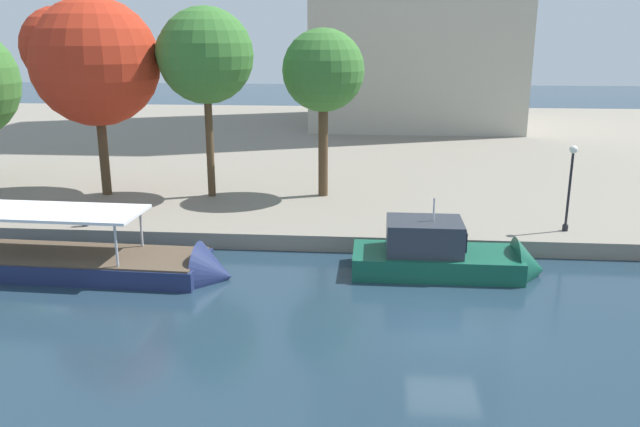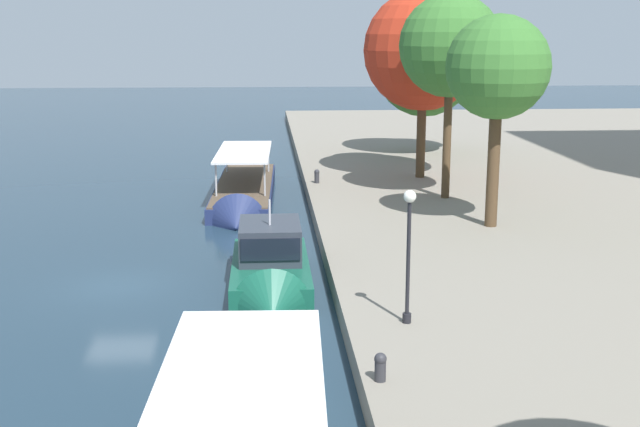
% 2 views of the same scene
% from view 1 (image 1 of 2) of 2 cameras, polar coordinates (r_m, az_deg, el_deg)
% --- Properties ---
extents(ground_plane, '(220.00, 220.00, 0.00)m').
position_cam_1_polar(ground_plane, '(22.77, 11.08, -10.24)').
color(ground_plane, '#1E3342').
extents(dock_promenade, '(120.00, 55.00, 0.77)m').
position_cam_1_polar(dock_promenade, '(56.65, 7.49, 5.95)').
color(dock_promenade, gray).
rests_on(dock_promenade, ground_plane).
extents(tour_boat_0, '(14.97, 3.66, 4.03)m').
position_cam_1_polar(tour_boat_0, '(29.39, -21.04, -4.42)').
color(tour_boat_0, navy).
rests_on(tour_boat_0, ground_plane).
extents(motor_yacht_1, '(8.01, 2.90, 4.39)m').
position_cam_1_polar(motor_yacht_1, '(27.88, 11.54, -4.04)').
color(motor_yacht_1, '#14513D').
rests_on(motor_yacht_1, ground_plane).
extents(mooring_bollard_1, '(0.31, 0.31, 0.80)m').
position_cam_1_polar(mooring_bollard_1, '(33.28, -20.14, -0.34)').
color(mooring_bollard_1, '#2D2D33').
rests_on(mooring_bollard_1, dock_promenade).
extents(lamp_post, '(0.38, 0.38, 4.10)m').
position_cam_1_polar(lamp_post, '(32.19, 21.29, 2.73)').
color(lamp_post, black).
rests_on(lamp_post, dock_promenade).
extents(tree_0, '(5.48, 5.25, 10.53)m').
position_cam_1_polar(tree_0, '(36.71, -10.56, 13.62)').
color(tree_0, '#4C3823').
rests_on(tree_0, dock_promenade).
extents(tree_3, '(7.47, 7.06, 11.07)m').
position_cam_1_polar(tree_3, '(38.68, -19.65, 12.90)').
color(tree_3, '#4C3823').
rests_on(tree_3, dock_promenade).
extents(tree_4, '(4.56, 4.56, 9.38)m').
position_cam_1_polar(tree_4, '(36.35, 0.13, 12.41)').
color(tree_4, '#4C3823').
rests_on(tree_4, dock_promenade).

